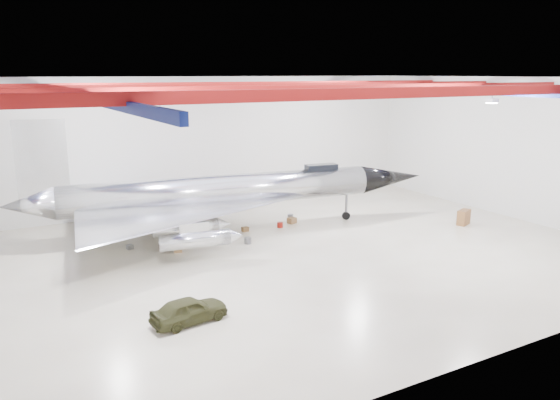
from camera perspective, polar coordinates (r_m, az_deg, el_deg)
floor at (r=34.90m, az=1.39°, el=-5.72°), size 40.00×40.00×0.00m
wall_back at (r=46.93m, az=-7.92°, el=5.94°), size 40.00×0.00×40.00m
wall_right at (r=46.84m, az=23.13°, el=5.00°), size 0.00×30.00×30.00m
ceiling at (r=33.03m, az=1.50°, el=12.65°), size 40.00×40.00×0.00m
ceiling_structure at (r=33.04m, az=1.49°, el=11.48°), size 39.50×29.50×1.08m
jet_aircraft at (r=39.18m, az=-6.13°, el=0.53°), size 30.99×20.14×8.47m
jeep at (r=26.01m, az=-9.47°, el=-11.27°), size 3.77×1.92×1.23m
desk at (r=43.79m, az=18.64°, el=-1.72°), size 1.39×1.04×1.14m
crate_ply at (r=35.93m, az=-10.61°, el=-5.09°), size 0.63×0.56×0.37m
engine_drum at (r=37.09m, az=-3.39°, el=-4.24°), size 0.55×0.55×0.43m
parts_bin at (r=41.94m, az=1.24°, el=-2.15°), size 0.75×0.66×0.44m
crate_small at (r=37.26m, az=-15.43°, el=-4.74°), size 0.48×0.43×0.29m
tool_chest at (r=40.82m, az=0.00°, el=-2.61°), size 0.58×0.58×0.40m
oil_barrel at (r=39.90m, az=-3.66°, el=-3.06°), size 0.50×0.41×0.33m
spares_box at (r=43.10m, az=1.09°, el=-1.76°), size 0.55×0.55×0.40m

